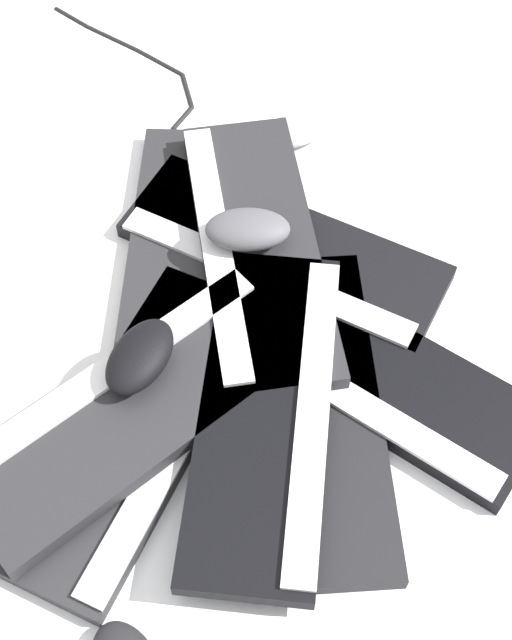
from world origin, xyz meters
The scene contains 13 objects.
ground_plane centered at (0.00, 0.00, 0.00)m, with size 3.20×3.20×0.00m, color white.
keyboard_0 centered at (0.19, 0.01, 0.01)m, with size 0.20×0.45×0.03m.
keyboard_1 centered at (0.14, 0.13, 0.01)m, with size 0.46×0.28×0.03m.
keyboard_2 centered at (-0.12, 0.08, 0.01)m, with size 0.45×0.18×0.03m.
keyboard_3 centered at (-0.02, -0.11, 0.01)m, with size 0.46×0.32×0.03m.
keyboard_4 centered at (0.05, -0.15, 0.01)m, with size 0.25×0.46×0.03m.
keyboard_5 centered at (0.16, 0.04, 0.04)m, with size 0.46×0.35×0.03m.
keyboard_6 centered at (-0.11, 0.09, 0.04)m, with size 0.46×0.34×0.03m.
keyboard_7 centered at (-0.06, -0.06, 0.04)m, with size 0.46×0.26×0.03m.
mouse_0 centered at (0.16, 0.05, 0.08)m, with size 0.11×0.07×0.04m, color #4C4C51.
mouse_1 centered at (0.42, 0.06, 0.02)m, with size 0.11×0.07×0.04m, color #B7B7BC.
mouse_2 centered at (-0.06, 0.10, 0.08)m, with size 0.11×0.07×0.04m, color black.
cable_0 centered at (0.46, 0.35, 0.00)m, with size 0.24×0.35×0.01m.
Camera 1 is at (-0.52, -0.22, 0.97)m, focal length 50.00 mm.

